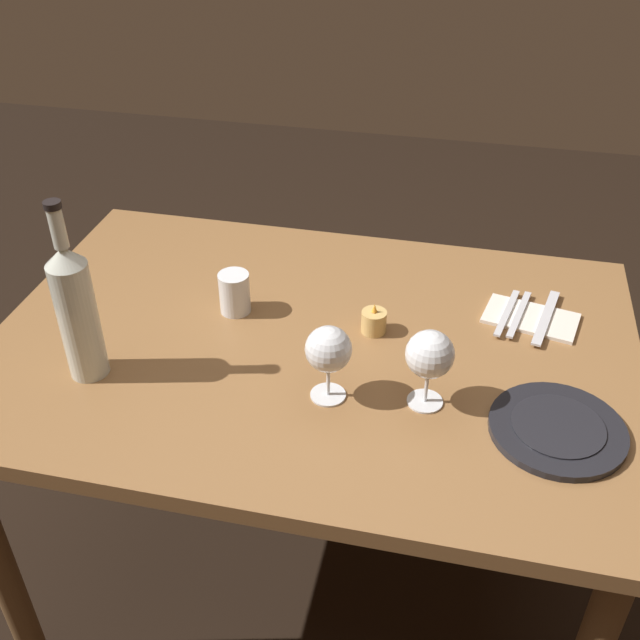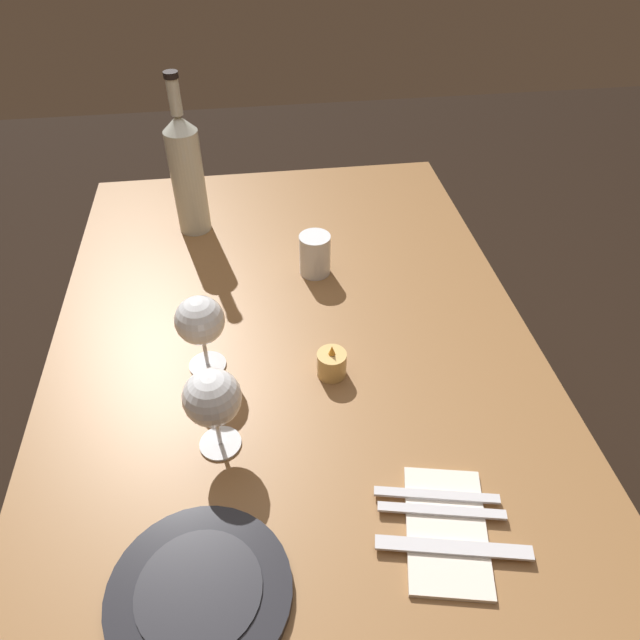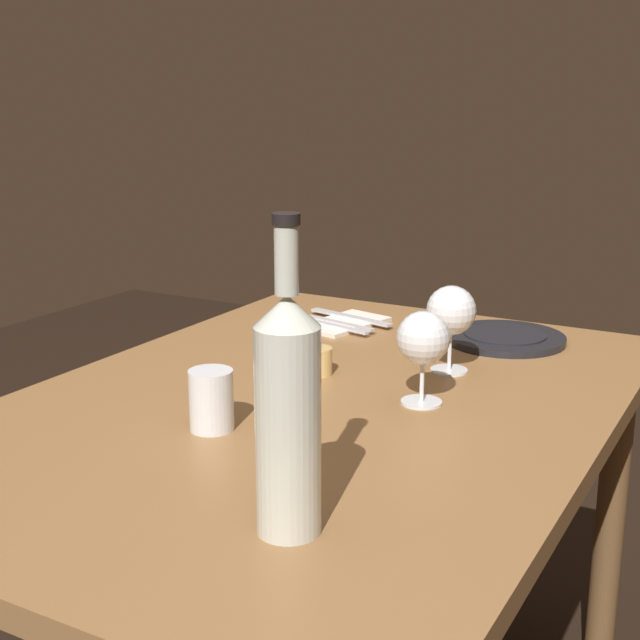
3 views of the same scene
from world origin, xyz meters
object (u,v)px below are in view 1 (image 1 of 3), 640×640
wine_glass_left (328,351)px  fork_inner (519,314)px  water_tumbler (235,295)px  folded_napkin (531,318)px  dinner_plate (557,429)px  wine_bottle (76,310)px  votive_candle (374,322)px  fork_outer (507,313)px  wine_glass_right (430,355)px  table_knife (546,317)px

wine_glass_left → fork_inner: 0.48m
water_tumbler → folded_napkin: (0.62, 0.10, -0.04)m
dinner_plate → fork_inner: (-0.07, 0.34, 0.00)m
wine_glass_left → wine_bottle: size_ratio=0.42×
dinner_plate → wine_bottle: bearing=-178.4°
wine_bottle → votive_candle: bearing=25.9°
water_tumbler → fork_outer: 0.58m
fork_inner → wine_glass_right: bearing=-118.2°
votive_candle → dinner_plate: 0.42m
folded_napkin → table_knife: size_ratio=1.00×
wine_glass_left → votive_candle: (0.05, 0.22, -0.08)m
dinner_plate → table_knife: dinner_plate is taller
table_knife → wine_glass_right: bearing=-125.6°
wine_bottle → table_knife: 0.94m
wine_glass_right → fork_outer: wine_glass_right is taller
water_tumbler → wine_glass_right: bearing=-25.7°
wine_glass_left → fork_inner: size_ratio=0.84×
water_tumbler → votive_candle: bearing=-1.9°
wine_glass_right → fork_inner: bearing=61.8°
votive_candle → fork_inner: size_ratio=0.37×
wine_glass_left → wine_bottle: (-0.46, -0.03, 0.04)m
wine_glass_left → dinner_plate: bearing=-1.0°
wine_glass_left → table_knife: wine_glass_left is taller
wine_glass_left → wine_bottle: 0.46m
water_tumbler → fork_inner: water_tumbler is taller
votive_candle → fork_outer: (0.27, 0.11, -0.01)m
wine_glass_left → fork_outer: wine_glass_left is taller
folded_napkin → fork_inner: 0.03m
wine_bottle → table_knife: wine_bottle is taller
wine_glass_right → fork_outer: size_ratio=0.87×
folded_napkin → table_knife: 0.03m
wine_glass_right → fork_inner: 0.36m
fork_inner → table_knife: bearing=0.0°
votive_candle → fork_inner: bearing=21.0°
wine_glass_left → fork_inner: bearing=44.0°
wine_glass_right → water_tumbler: bearing=154.3°
wine_glass_right → votive_candle: size_ratio=2.31×
wine_bottle → fork_inner: (0.80, 0.36, -0.13)m
wine_bottle → votive_candle: size_ratio=5.39×
wine_glass_left → water_tumbler: size_ratio=1.67×
dinner_plate → table_knife: size_ratio=1.13×
folded_napkin → wine_glass_right: bearing=-121.7°
wine_glass_right → votive_candle: wine_glass_right is taller
wine_glass_right → table_knife: bearing=54.4°
wine_glass_left → wine_bottle: wine_bottle is taller
folded_napkin → fork_inner: size_ratio=1.17×
votive_candle → folded_napkin: bearing=19.5°
dinner_plate → fork_outer: (-0.09, 0.34, 0.00)m
wine_glass_left → votive_candle: wine_glass_left is taller
wine_glass_left → folded_napkin: bearing=41.9°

